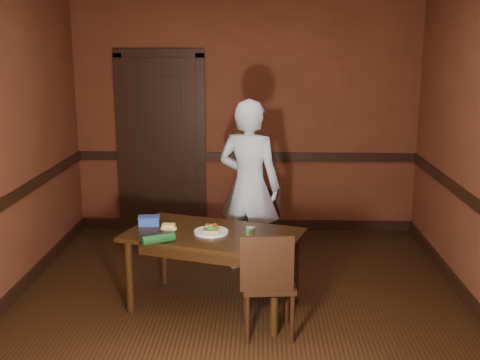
# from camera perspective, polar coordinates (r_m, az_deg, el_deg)

# --- Properties ---
(floor) EXTENTS (4.00, 4.50, 0.01)m
(floor) POSITION_cam_1_polar(r_m,az_deg,el_deg) (5.26, -0.14, -12.10)
(floor) COLOR black
(floor) RESTS_ON ground
(wall_back) EXTENTS (4.00, 0.02, 2.70)m
(wall_back) POSITION_cam_1_polar(r_m,az_deg,el_deg) (7.06, 0.55, 5.85)
(wall_back) COLOR #552919
(wall_back) RESTS_ON ground
(wall_front) EXTENTS (4.00, 0.02, 2.70)m
(wall_front) POSITION_cam_1_polar(r_m,az_deg,el_deg) (2.66, -2.02, -6.33)
(wall_front) COLOR #552919
(wall_front) RESTS_ON ground
(dado_back) EXTENTS (4.00, 0.03, 0.10)m
(dado_back) POSITION_cam_1_polar(r_m,az_deg,el_deg) (7.12, 0.54, 2.24)
(dado_back) COLOR black
(dado_back) RESTS_ON ground
(dado_left) EXTENTS (0.03, 4.50, 0.10)m
(dado_left) POSITION_cam_1_polar(r_m,az_deg,el_deg) (5.39, -21.75, -2.22)
(dado_left) COLOR black
(dado_left) RESTS_ON ground
(baseboard_back) EXTENTS (4.00, 0.03, 0.12)m
(baseboard_back) POSITION_cam_1_polar(r_m,az_deg,el_deg) (7.32, 0.53, -4.23)
(baseboard_back) COLOR black
(baseboard_back) RESTS_ON ground
(baseboard_left) EXTENTS (0.03, 4.50, 0.12)m
(baseboard_left) POSITION_cam_1_polar(r_m,az_deg,el_deg) (5.66, -21.02, -10.46)
(baseboard_left) COLOR black
(baseboard_left) RESTS_ON ground
(baseboard_right) EXTENTS (0.03, 4.50, 0.12)m
(baseboard_right) POSITION_cam_1_polar(r_m,az_deg,el_deg) (5.53, 21.30, -11.05)
(baseboard_right) COLOR black
(baseboard_right) RESTS_ON ground
(door) EXTENTS (1.05, 0.07, 2.20)m
(door) POSITION_cam_1_polar(r_m,az_deg,el_deg) (7.16, -7.50, 3.75)
(door) COLOR black
(door) RESTS_ON ground
(dining_table) EXTENTS (1.60, 1.20, 0.67)m
(dining_table) POSITION_cam_1_polar(r_m,az_deg,el_deg) (5.16, -2.50, -8.55)
(dining_table) COLOR black
(dining_table) RESTS_ON floor
(chair_far) EXTENTS (0.38, 0.38, 0.79)m
(chair_far) POSITION_cam_1_polar(r_m,az_deg,el_deg) (5.97, 2.03, -4.90)
(chair_far) COLOR black
(chair_far) RESTS_ON floor
(chair_near) EXTENTS (0.43, 0.43, 0.85)m
(chair_near) POSITION_cam_1_polar(r_m,az_deg,el_deg) (4.70, 2.70, -9.59)
(chair_near) COLOR black
(chair_near) RESTS_ON floor
(person) EXTENTS (0.72, 0.59, 1.70)m
(person) POSITION_cam_1_polar(r_m,az_deg,el_deg) (5.87, 0.88, -0.58)
(person) COLOR silver
(person) RESTS_ON floor
(sandwich_plate) EXTENTS (0.29, 0.29, 0.07)m
(sandwich_plate) POSITION_cam_1_polar(r_m,az_deg,el_deg) (5.04, -2.75, -4.81)
(sandwich_plate) COLOR white
(sandwich_plate) RESTS_ON dining_table
(sauce_jar) EXTENTS (0.07, 0.07, 0.09)m
(sauce_jar) POSITION_cam_1_polar(r_m,az_deg,el_deg) (4.92, 0.98, -4.99)
(sauce_jar) COLOR #589945
(sauce_jar) RESTS_ON dining_table
(cheese_saucer) EXTENTS (0.14, 0.14, 0.04)m
(cheese_saucer) POSITION_cam_1_polar(r_m,az_deg,el_deg) (5.18, -6.79, -4.44)
(cheese_saucer) COLOR white
(cheese_saucer) RESTS_ON dining_table
(food_tub) EXTENTS (0.20, 0.15, 0.08)m
(food_tub) POSITION_cam_1_polar(r_m,az_deg,el_deg) (5.30, -8.62, -3.83)
(food_tub) COLOR blue
(food_tub) RESTS_ON dining_table
(wrapped_veg) EXTENTS (0.27, 0.20, 0.07)m
(wrapped_veg) POSITION_cam_1_polar(r_m,az_deg,el_deg) (4.82, -7.78, -5.54)
(wrapped_veg) COLOR #123F19
(wrapped_veg) RESTS_ON dining_table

